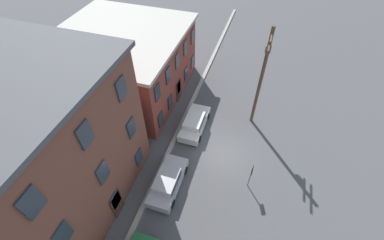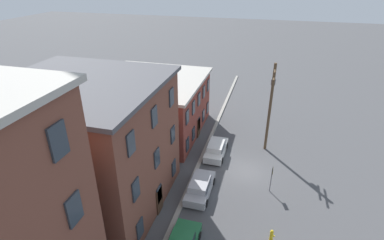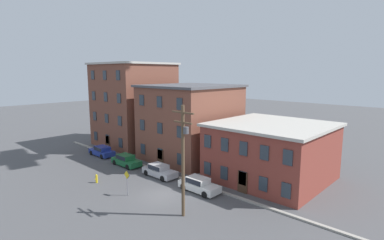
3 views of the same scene
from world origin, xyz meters
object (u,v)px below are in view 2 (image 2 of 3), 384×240
Objects in this scene: utility_pole at (271,103)px; fire_hydrant at (272,235)px; car_silver at (200,187)px; caution_sign at (272,175)px; car_white at (216,149)px.

fire_hydrant is (-12.36, -1.07, -4.79)m from utility_pole.
caution_sign is at bearing -71.66° from car_silver.
caution_sign is 5.53m from fire_hydrant.
utility_pole reaches higher than car_white.
car_white is 4.58× the size of fire_hydrant.
car_silver is at bearing 150.72° from utility_pole.
caution_sign is (-4.37, -5.61, 0.96)m from car_white.
caution_sign is 7.88m from utility_pole.
utility_pole is (6.98, 0.77, 3.56)m from caution_sign.
car_white is 1.71× the size of caution_sign.
car_silver is at bearing 108.34° from caution_sign.
car_white is at bearing 52.12° from caution_sign.
fire_hydrant is (-5.38, -0.29, -1.23)m from caution_sign.
car_white is 11.40m from fire_hydrant.
caution_sign is 0.27× the size of utility_pole.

